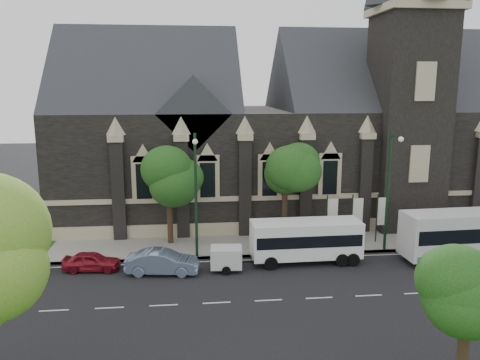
{
  "coord_description": "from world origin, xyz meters",
  "views": [
    {
      "loc": [
        -4.3,
        -25.03,
        12.21
      ],
      "look_at": [
        -1.02,
        6.0,
        5.93
      ],
      "focal_mm": 35.31,
      "sensor_mm": 36.0,
      "label": 1
    }
  ],
  "objects": [
    {
      "name": "ground",
      "position": [
        0.0,
        0.0,
        0.0
      ],
      "size": [
        160.0,
        160.0,
        0.0
      ],
      "primitive_type": "plane",
      "color": "black",
      "rests_on": "ground"
    },
    {
      "name": "sidewalk",
      "position": [
        0.0,
        9.5,
        0.07
      ],
      "size": [
        80.0,
        5.0,
        0.15
      ],
      "primitive_type": "cube",
      "color": "gray",
      "rests_on": "ground"
    },
    {
      "name": "museum",
      "position": [
        5.12,
        18.78,
        8.17
      ],
      "size": [
        40.0,
        17.7,
        29.9
      ],
      "color": "black",
      "rests_on": "ground"
    },
    {
      "name": "tree_park_east",
      "position": [
        6.18,
        -9.32,
        4.62
      ],
      "size": [
        3.4,
        3.4,
        6.28
      ],
      "color": "black",
      "rests_on": "ground"
    },
    {
      "name": "tree_walk_right",
      "position": [
        3.21,
        10.71,
        5.82
      ],
      "size": [
        4.08,
        4.08,
        7.8
      ],
      "color": "black",
      "rests_on": "ground"
    },
    {
      "name": "tree_walk_left",
      "position": [
        -5.8,
        10.7,
        5.73
      ],
      "size": [
        3.91,
        3.91,
        7.64
      ],
      "color": "black",
      "rests_on": "ground"
    },
    {
      "name": "street_lamp_near",
      "position": [
        10.0,
        7.09,
        5.11
      ],
      "size": [
        0.36,
        1.88,
        9.0
      ],
      "color": "black",
      "rests_on": "ground"
    },
    {
      "name": "street_lamp_mid",
      "position": [
        -4.0,
        7.09,
        5.11
      ],
      "size": [
        0.36,
        1.88,
        9.0
      ],
      "color": "black",
      "rests_on": "ground"
    },
    {
      "name": "banner_flag_left",
      "position": [
        6.29,
        9.0,
        2.38
      ],
      "size": [
        0.9,
        0.1,
        4.0
      ],
      "color": "black",
      "rests_on": "ground"
    },
    {
      "name": "banner_flag_center",
      "position": [
        8.29,
        9.0,
        2.38
      ],
      "size": [
        0.9,
        0.1,
        4.0
      ],
      "color": "black",
      "rests_on": "ground"
    },
    {
      "name": "banner_flag_right",
      "position": [
        10.29,
        9.0,
        2.38
      ],
      "size": [
        0.9,
        0.1,
        4.0
      ],
      "color": "black",
      "rests_on": "ground"
    },
    {
      "name": "shuttle_bus",
      "position": [
        3.6,
        5.79,
        1.7
      ],
      "size": [
        7.66,
        2.78,
        2.94
      ],
      "rotation": [
        0.0,
        0.0,
        0.02
      ],
      "color": "white",
      "rests_on": "ground"
    },
    {
      "name": "box_trailer",
      "position": [
        -2.07,
        4.79,
        0.91
      ],
      "size": [
        3.05,
        1.79,
        1.6
      ],
      "rotation": [
        0.0,
        0.0,
        -0.08
      ],
      "color": "silver",
      "rests_on": "ground"
    },
    {
      "name": "sedan",
      "position": [
        -6.3,
        4.7,
        0.78
      ],
      "size": [
        4.93,
        2.22,
        1.57
      ],
      "primitive_type": "imported",
      "rotation": [
        0.0,
        0.0,
        1.45
      ],
      "color": "#7184A3",
      "rests_on": "ground"
    },
    {
      "name": "car_far_red",
      "position": [
        -11.06,
        5.73,
        0.64
      ],
      "size": [
        3.87,
        1.81,
        1.28
      ],
      "primitive_type": "imported",
      "rotation": [
        0.0,
        0.0,
        1.49
      ],
      "color": "maroon",
      "rests_on": "ground"
    },
    {
      "name": "car_far_white",
      "position": [
        -16.58,
        5.5,
        0.75
      ],
      "size": [
        5.37,
        2.73,
        1.49
      ],
      "primitive_type": "imported",
      "rotation": [
        0.0,
        0.0,
        1.7
      ],
      "color": "white",
      "rests_on": "ground"
    }
  ]
}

